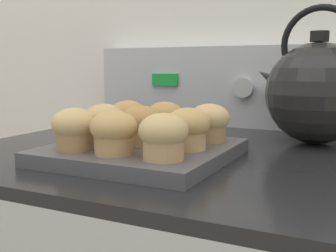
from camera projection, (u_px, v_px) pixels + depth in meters
name	position (u px, v px, depth m)	size (l,w,h in m)	color
wall_back	(235.00, 13.00, 1.07)	(8.00, 0.05, 2.40)	white
control_panel	(228.00, 87.00, 1.05)	(0.71, 0.07, 0.20)	#B7BABF
muffin_pan	(144.00, 152.00, 0.68)	(0.28, 0.28, 0.02)	#4C4C51
muffin_r0_c0	(74.00, 128.00, 0.64)	(0.07, 0.07, 0.06)	#A37A4C
muffin_r0_c1	(116.00, 132.00, 0.61)	(0.07, 0.07, 0.06)	tan
muffin_r0_c2	(163.00, 136.00, 0.57)	(0.07, 0.07, 0.06)	tan
muffin_r1_c0	(104.00, 122.00, 0.71)	(0.07, 0.07, 0.06)	tan
muffin_r1_c1	(142.00, 125.00, 0.68)	(0.07, 0.07, 0.06)	tan
muffin_r1_c2	(188.00, 128.00, 0.64)	(0.07, 0.07, 0.06)	tan
muffin_r2_c0	(128.00, 117.00, 0.78)	(0.07, 0.07, 0.06)	tan
muffin_r2_c1	(165.00, 119.00, 0.75)	(0.07, 0.07, 0.06)	tan
muffin_r2_c2	(209.00, 122.00, 0.71)	(0.07, 0.07, 0.06)	#A37A4C
tea_kettle	(316.00, 91.00, 0.81)	(0.23, 0.20, 0.27)	black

